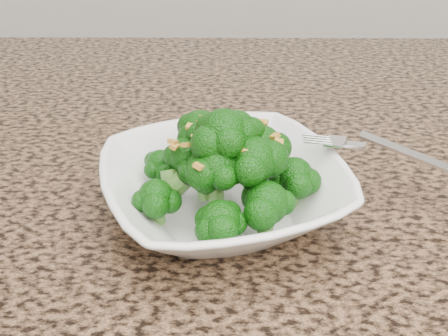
# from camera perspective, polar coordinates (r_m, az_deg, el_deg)

# --- Properties ---
(granite_counter) EXTENTS (1.64, 1.04, 0.03)m
(granite_counter) POSITION_cam_1_polar(r_m,az_deg,el_deg) (0.56, 11.40, -4.97)
(granite_counter) COLOR brown
(granite_counter) RESTS_ON cabinet
(bowl) EXTENTS (0.28, 0.28, 0.05)m
(bowl) POSITION_cam_1_polar(r_m,az_deg,el_deg) (0.51, -0.00, -2.25)
(bowl) COLOR white
(bowl) RESTS_ON granite_counter
(broccoli_pile) EXTENTS (0.19, 0.19, 0.07)m
(broccoli_pile) POSITION_cam_1_polar(r_m,az_deg,el_deg) (0.48, -0.00, 3.95)
(broccoli_pile) COLOR #0E4F09
(broccoli_pile) RESTS_ON bowl
(garlic_topping) EXTENTS (0.11, 0.11, 0.01)m
(garlic_topping) POSITION_cam_1_polar(r_m,az_deg,el_deg) (0.47, -0.00, 8.15)
(garlic_topping) COLOR gold
(garlic_topping) RESTS_ON broccoli_pile
(fork) EXTENTS (0.17, 0.09, 0.01)m
(fork) POSITION_cam_1_polar(r_m,az_deg,el_deg) (0.53, 13.50, 2.29)
(fork) COLOR silver
(fork) RESTS_ON bowl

